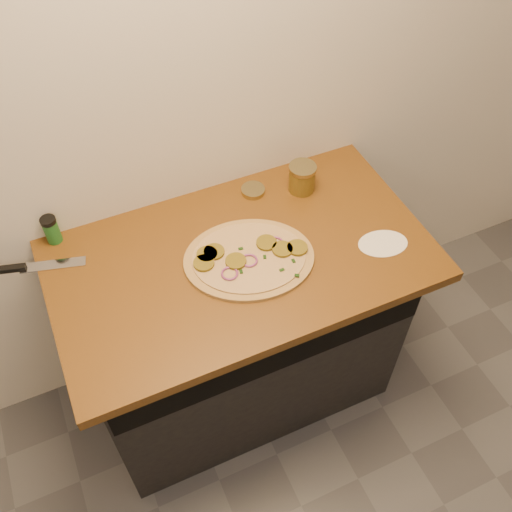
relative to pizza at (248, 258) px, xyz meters
name	(u,v)px	position (x,y,z in m)	size (l,w,h in m)	color
cabinet	(240,328)	(-0.01, 0.06, -0.48)	(1.10, 0.60, 0.86)	black
countertop	(241,258)	(-0.01, 0.03, -0.03)	(1.20, 0.70, 0.04)	brown
pizza	(248,258)	(0.00, 0.00, 0.00)	(0.50, 0.50, 0.03)	tan
chefs_knife	(29,267)	(-0.63, 0.25, 0.00)	(0.29, 0.10, 0.02)	#B7BAC1
mason_jar_lid	(253,190)	(0.14, 0.27, 0.00)	(0.08, 0.08, 0.02)	#9B8F5A
salsa_jar	(302,178)	(0.30, 0.22, 0.04)	(0.09, 0.09, 0.10)	maroon
spice_shaker	(51,230)	(-0.54, 0.33, 0.04)	(0.05, 0.05, 0.10)	#1F6224
flour_spill	(383,243)	(0.42, -0.11, -0.01)	(0.16, 0.16, 0.00)	white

